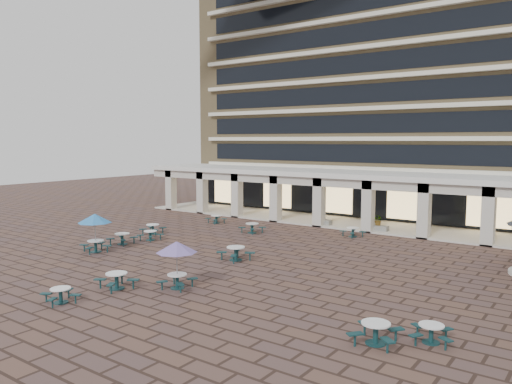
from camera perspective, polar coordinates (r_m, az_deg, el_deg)
ground at (r=29.55m, az=-0.89°, el=-7.73°), size 120.00×120.00×0.00m
apartment_building at (r=51.72m, az=16.64°, el=11.95°), size 40.00×15.50×25.20m
retail_arcade at (r=41.71m, az=11.38°, el=0.36°), size 42.00×6.60×4.40m
picnic_table_0 at (r=34.85m, az=-15.05°, el=-5.07°), size 1.88×1.88×0.75m
picnic_table_1 at (r=24.76m, az=-15.64°, el=-9.58°), size 1.93×1.93×0.76m
picnic_table_2 at (r=23.49m, az=-21.43°, el=-10.80°), size 1.72×1.72×0.65m
picnic_table_3 at (r=18.27m, az=13.52°, el=-15.20°), size 1.84×1.84×0.76m
picnic_table_4 at (r=32.66m, az=-17.94°, el=-3.04°), size 2.08×2.08×2.41m
picnic_table_5 at (r=38.08m, az=-11.71°, el=-4.07°), size 1.92×1.92×0.73m
picnic_table_6 at (r=23.85m, az=-9.05°, el=-6.43°), size 1.95×1.95×2.25m
picnic_table_7 at (r=18.91m, az=19.39°, el=-14.85°), size 1.70×1.70×0.66m
picnic_table_8 at (r=35.78m, az=-11.99°, el=-4.79°), size 1.56×1.56×0.67m
picnic_table_9 at (r=37.68m, az=-0.45°, el=-4.04°), size 1.82×1.82×0.74m
picnic_table_10 at (r=29.30m, az=-2.33°, el=-6.89°), size 2.10×2.10×0.80m
picnic_table_12 at (r=42.24m, az=-4.57°, el=-3.03°), size 1.75×1.75×0.67m
picnic_table_13 at (r=36.91m, az=11.01°, el=-4.42°), size 1.87×1.87×0.68m
planter_left at (r=41.25m, az=7.59°, el=-3.14°), size 1.50×0.64×1.26m
planter_right at (r=39.22m, az=13.81°, el=-3.63°), size 1.50×0.89×1.34m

